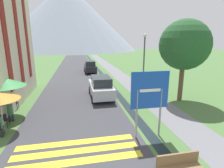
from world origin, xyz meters
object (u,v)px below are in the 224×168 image
cafe_chair_near_left (4,119)px  streetlamp (144,60)px  cafe_chair_far_right (14,102)px  cafe_umbrella_middle_green (5,82)px  tree_by_path (185,45)px  person_seated_near (10,110)px  parked_car_far (90,67)px  person_standing_terrace (7,99)px  road_sign (150,96)px  parked_car_near (101,87)px

cafe_chair_near_left → streetlamp: size_ratio=0.16×
cafe_chair_far_right → cafe_chair_near_left: same height
streetlamp → cafe_umbrella_middle_green: bearing=-165.8°
cafe_umbrella_middle_green → streetlamp: bearing=14.2°
streetlamp → cafe_chair_far_right: bearing=-172.0°
tree_by_path → streetlamp: bearing=141.2°
cafe_chair_far_right → tree_by_path: bearing=-20.8°
cafe_chair_near_left → person_seated_near: size_ratio=0.66×
cafe_umbrella_middle_green → person_seated_near: size_ratio=1.96×
parked_car_far → cafe_chair_far_right: parked_car_far is taller
person_seated_near → cafe_umbrella_middle_green: bearing=113.7°
cafe_chair_near_left → cafe_umbrella_middle_green: bearing=125.4°
streetlamp → person_standing_terrace: bearing=-168.9°
road_sign → cafe_chair_far_right: 9.54m
road_sign → parked_car_far: size_ratio=0.74×
person_standing_terrace → road_sign: bearing=-30.4°
streetlamp → tree_by_path: 3.37m
cafe_umbrella_middle_green → parked_car_far: bearing=67.2°
cafe_chair_far_right → person_standing_terrace: (-0.22, -0.59, 0.46)m
cafe_umbrella_middle_green → person_seated_near: (0.39, -0.89, -1.53)m
person_seated_near → tree_by_path: (12.11, 1.48, 3.70)m
road_sign → cafe_umbrella_middle_green: bearing=151.8°
parked_car_near → tree_by_path: tree_by_path is taller
parked_car_near → parked_car_far: 12.58m
cafe_chair_near_left → person_seated_near: 0.85m
person_seated_near → tree_by_path: bearing=7.0°
cafe_chair_near_left → streetlamp: bearing=48.6°
person_standing_terrace → cafe_umbrella_middle_green: bearing=-65.4°
road_sign → tree_by_path: size_ratio=0.53×
parked_car_far → cafe_umbrella_middle_green: cafe_umbrella_middle_green is taller
person_standing_terrace → streetlamp: 10.73m
tree_by_path → parked_car_near: bearing=161.1°
parked_car_near → parked_car_far: size_ratio=0.96×
road_sign → person_seated_near: (-7.36, 3.27, -1.46)m
streetlamp → parked_car_far: bearing=106.0°
cafe_chair_near_left → person_standing_terrace: bearing=129.0°
parked_car_near → person_seated_near: (-5.95, -3.59, -0.20)m
cafe_umbrella_middle_green → person_standing_terrace: cafe_umbrella_middle_green is taller
road_sign → streetlamp: (2.32, 6.70, 0.97)m
parked_car_near → cafe_umbrella_middle_green: 7.02m
road_sign → person_standing_terrace: 9.34m
road_sign → parked_car_near: 7.11m
streetlamp → road_sign: bearing=-109.1°
cafe_chair_near_left → tree_by_path: 13.00m
parked_car_far → cafe_chair_near_left: bearing=-109.7°
parked_car_far → cafe_chair_far_right: bearing=-114.4°
cafe_chair_near_left → cafe_umbrella_middle_green: (-0.32, 1.71, 1.73)m
cafe_chair_near_left → person_standing_terrace: (-0.56, 2.25, 0.46)m
cafe_chair_far_right → person_seated_near: size_ratio=0.66×
cafe_umbrella_middle_green → person_standing_terrace: size_ratio=1.51×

